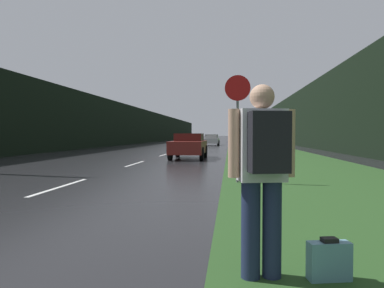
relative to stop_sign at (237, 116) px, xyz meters
name	(u,v)px	position (x,y,z in m)	size (l,w,h in m)	color
grass_verge	(254,146)	(2.58, 30.13, -1.85)	(6.00, 240.00, 0.02)	#26471E
lane_stripe_b	(61,187)	(-4.57, -1.23, -1.86)	(0.12, 3.00, 0.01)	silver
lane_stripe_c	(135,164)	(-4.57, 5.77, -1.86)	(0.12, 3.00, 0.01)	silver
lane_stripe_d	(164,155)	(-4.57, 12.77, -1.86)	(0.12, 3.00, 0.01)	silver
lane_stripe_e	(180,150)	(-4.57, 19.77, -1.86)	(0.12, 3.00, 0.01)	silver
treeline_far_side	(132,126)	(-14.71, 40.13, 0.79)	(2.00, 140.00, 5.31)	black
treeline_near_side	(293,121)	(8.58, 40.13, 1.34)	(2.00, 140.00, 6.40)	black
stop_sign	(237,116)	(0.00, 0.00, 0.00)	(0.71, 0.07, 3.01)	slate
hitchhiker_with_backpack	(263,169)	(0.10, -6.42, -0.82)	(0.62, 0.49, 1.82)	#1E2847
suitcase	(329,262)	(0.71, -6.38, -1.67)	(0.41, 0.21, 0.41)	#6093A8
car_passing_near	(189,146)	(-2.49, 9.36, -1.13)	(1.86, 4.21, 1.41)	maroon
car_passing_far	(212,140)	(-2.49, 32.59, -1.17)	(1.91, 4.02, 1.36)	#BCBCBC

